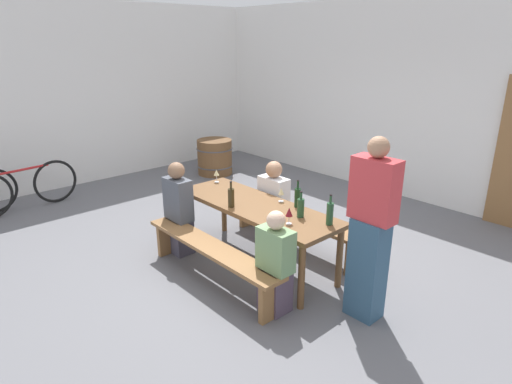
# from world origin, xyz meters

# --- Properties ---
(ground_plane) EXTENTS (24.00, 24.00, 0.00)m
(ground_plane) POSITION_xyz_m (0.00, 0.00, 0.00)
(ground_plane) COLOR slate
(back_wall) EXTENTS (14.00, 0.20, 3.20)m
(back_wall) POSITION_xyz_m (0.00, 3.54, 1.60)
(back_wall) COLOR white
(back_wall) RESTS_ON ground
(side_wall) EXTENTS (0.20, 7.48, 3.20)m
(side_wall) POSITION_xyz_m (-4.54, 0.00, 1.60)
(side_wall) COLOR white
(side_wall) RESTS_ON ground
(tasting_table) EXTENTS (2.14, 0.72, 0.75)m
(tasting_table) POSITION_xyz_m (0.00, 0.00, 0.67)
(tasting_table) COLOR brown
(tasting_table) RESTS_ON ground
(bench_near) EXTENTS (2.04, 0.30, 0.45)m
(bench_near) POSITION_xyz_m (0.00, -0.66, 0.36)
(bench_near) COLOR olive
(bench_near) RESTS_ON ground
(bench_far) EXTENTS (2.04, 0.30, 0.45)m
(bench_far) POSITION_xyz_m (0.00, 0.66, 0.36)
(bench_far) COLOR olive
(bench_far) RESTS_ON ground
(wine_bottle_0) EXTENTS (0.07, 0.07, 0.32)m
(wine_bottle_0) POSITION_xyz_m (0.93, 0.17, 0.87)
(wine_bottle_0) COLOR #234C2D
(wine_bottle_0) RESTS_ON tasting_table
(wine_bottle_1) EXTENTS (0.07, 0.07, 0.32)m
(wine_bottle_1) POSITION_xyz_m (0.37, 0.29, 0.87)
(wine_bottle_1) COLOR #143319
(wine_bottle_1) RESTS_ON tasting_table
(wine_bottle_2) EXTENTS (0.08, 0.08, 0.29)m
(wine_bottle_2) POSITION_xyz_m (0.59, 0.10, 0.86)
(wine_bottle_2) COLOR #234C2D
(wine_bottle_2) RESTS_ON tasting_table
(wine_bottle_3) EXTENTS (0.07, 0.07, 0.30)m
(wine_bottle_3) POSITION_xyz_m (-0.13, -0.26, 0.86)
(wine_bottle_3) COLOR #332814
(wine_bottle_3) RESTS_ON tasting_table
(wine_glass_0) EXTENTS (0.07, 0.07, 0.16)m
(wine_glass_0) POSITION_xyz_m (0.12, 0.28, 0.87)
(wine_glass_0) COLOR silver
(wine_glass_0) RESTS_ON tasting_table
(wine_glass_1) EXTENTS (0.07, 0.07, 0.17)m
(wine_glass_1) POSITION_xyz_m (-0.96, 0.17, 0.87)
(wine_glass_1) COLOR silver
(wine_glass_1) RESTS_ON tasting_table
(wine_glass_2) EXTENTS (0.07, 0.07, 0.18)m
(wine_glass_2) POSITION_xyz_m (0.64, -0.13, 0.88)
(wine_glass_2) COLOR silver
(wine_glass_2) RESTS_ON tasting_table
(seated_guest_near_0) EXTENTS (0.38, 0.24, 1.17)m
(seated_guest_near_0) POSITION_xyz_m (-0.84, -0.51, 0.56)
(seated_guest_near_0) COLOR #484353
(seated_guest_near_0) RESTS_ON ground
(seated_guest_near_1) EXTENTS (0.36, 0.24, 1.05)m
(seated_guest_near_1) POSITION_xyz_m (0.83, -0.51, 0.49)
(seated_guest_near_1) COLOR #514152
(seated_guest_near_1) RESTS_ON ground
(seated_guest_far_0) EXTENTS (0.40, 0.24, 1.12)m
(seated_guest_far_0) POSITION_xyz_m (-0.23, 0.51, 0.53)
(seated_guest_far_0) COLOR #544F72
(seated_guest_far_0) RESTS_ON ground
(standing_host) EXTENTS (0.42, 0.24, 1.76)m
(standing_host) POSITION_xyz_m (1.47, 0.07, 0.85)
(standing_host) COLOR #30526F
(standing_host) RESTS_ON ground
(wine_barrel) EXTENTS (0.71, 0.71, 0.69)m
(wine_barrel) POSITION_xyz_m (-3.28, 1.88, 0.34)
(wine_barrel) COLOR brown
(wine_barrel) RESTS_ON ground
(parked_bicycle_0) EXTENTS (0.26, 1.70, 0.90)m
(parked_bicycle_0) POSITION_xyz_m (-3.69, -1.53, 0.37)
(parked_bicycle_0) COLOR black
(parked_bicycle_0) RESTS_ON ground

